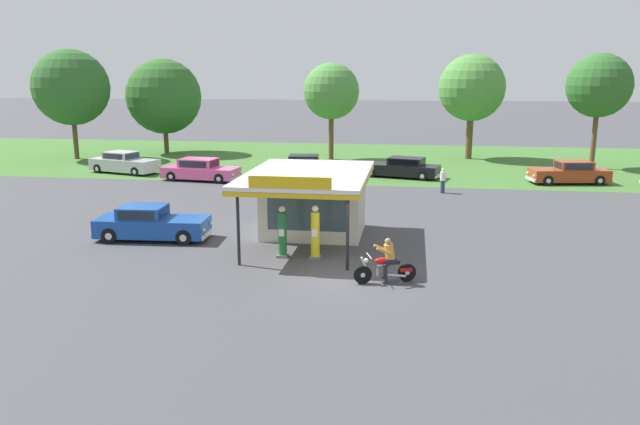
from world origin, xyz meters
name	(u,v)px	position (x,y,z in m)	size (l,w,h in m)	color
ground_plane	(341,274)	(0.00, 0.00, 0.00)	(300.00, 300.00, 0.00)	#424247
grass_verge_strip	(383,161)	(0.00, 30.00, 0.00)	(120.00, 24.00, 0.01)	#3D6B2D
service_station_kiosk	(313,197)	(-1.87, 5.23, 1.76)	(4.99, 7.65, 3.49)	beige
gas_pump_nearside	(282,234)	(-2.51, 1.79, 0.94)	(0.44, 0.44, 2.05)	slate
gas_pump_offside	(315,234)	(-1.22, 1.79, 0.97)	(0.44, 0.44, 2.11)	slate
motorcycle_with_rider	(386,264)	(1.64, -0.66, 0.65)	(2.14, 0.90, 1.58)	black
featured_classic_sedan	(151,224)	(-8.71, 3.56, 0.67)	(5.05, 2.14, 1.47)	#19479E
parked_car_back_row_centre	(401,168)	(1.66, 21.70, 0.66)	(5.80, 3.14, 1.41)	black
parked_car_second_row_spare	(124,163)	(-18.27, 20.66, 0.71)	(5.55, 3.24, 1.54)	#B7B7BC
parked_car_back_row_far_left	(570,173)	(12.65, 20.92, 0.68)	(5.31, 2.61, 1.49)	#993819
parked_car_back_row_centre_right	(309,168)	(-4.64, 20.45, 0.71)	(5.47, 2.35, 1.59)	black
parked_car_back_row_right	(200,170)	(-11.73, 18.46, 0.68)	(5.47, 2.51, 1.48)	#E55993
bystander_chatting_near_pumps	(283,180)	(-5.13, 14.21, 0.93)	(0.34, 0.34, 1.76)	brown
bystander_strolling_foreground	(325,188)	(-2.29, 11.89, 0.89)	(0.34, 0.34, 1.69)	black
bystander_admiring_sedan	(443,180)	(4.28, 16.29, 0.78)	(0.34, 0.34, 1.49)	#2D3351
tree_oak_far_left	(331,91)	(-4.38, 30.15, 5.62)	(4.62, 4.62, 7.96)	brown
tree_oak_far_right	(71,87)	(-25.77, 27.29, 5.94)	(6.25, 6.25, 9.08)	brown
tree_oak_distant_spare	(472,88)	(7.10, 32.27, 5.89)	(5.49, 5.49, 8.66)	brown
tree_oak_left	(599,86)	(15.92, 28.06, 6.18)	(4.71, 4.71, 8.56)	brown
tree_oak_right	(164,96)	(-19.72, 32.06, 5.07)	(6.63, 6.63, 8.39)	brown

